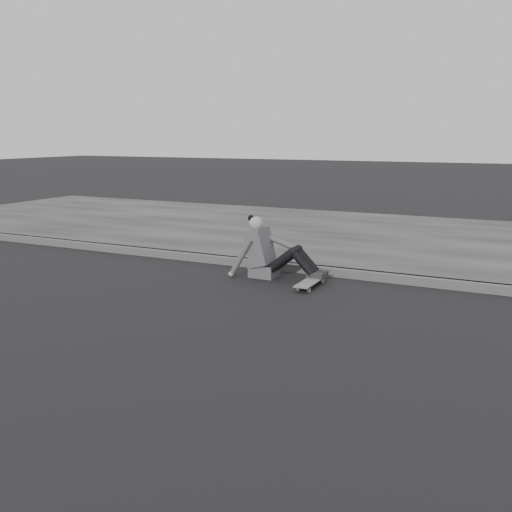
{
  "coord_description": "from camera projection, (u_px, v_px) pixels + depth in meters",
  "views": [
    {
      "loc": [
        1.07,
        -5.11,
        1.98
      ],
      "look_at": [
        -1.96,
        1.21,
        0.5
      ],
      "focal_mm": 40.0,
      "sensor_mm": 36.0,
      "label": 1
    }
  ],
  "objects": [
    {
      "name": "ground",
      "position": [
        388.0,
        350.0,
        5.37
      ],
      "size": [
        80.0,
        80.0,
        0.0
      ],
      "primitive_type": "plane",
      "color": "black",
      "rests_on": "ground"
    },
    {
      "name": "curb",
      "position": [
        432.0,
        282.0,
        7.63
      ],
      "size": [
        24.0,
        0.16,
        0.12
      ],
      "primitive_type": "cube",
      "color": "#515151",
      "rests_on": "ground"
    },
    {
      "name": "sidewalk",
      "position": [
        458.0,
        244.0,
        10.3
      ],
      "size": [
        24.0,
        6.0,
        0.12
      ],
      "primitive_type": "cube",
      "color": "#3B3B3B",
      "rests_on": "ground"
    },
    {
      "name": "skateboard",
      "position": [
        311.0,
        282.0,
        7.61
      ],
      "size": [
        0.2,
        0.78,
        0.09
      ],
      "color": "gray",
      "rests_on": "ground"
    },
    {
      "name": "seated_woman",
      "position": [
        268.0,
        252.0,
        8.08
      ],
      "size": [
        1.38,
        0.46,
        0.88
      ],
      "color": "#4E4E51",
      "rests_on": "ground"
    }
  ]
}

